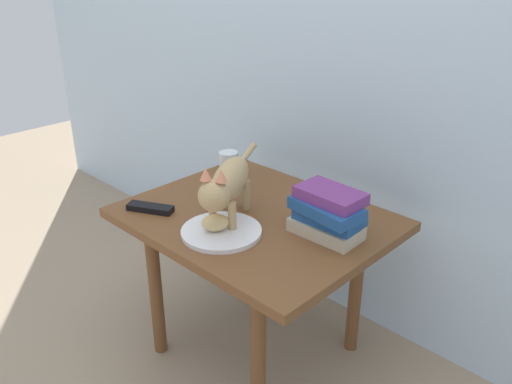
# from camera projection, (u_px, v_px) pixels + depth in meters

# --- Properties ---
(ground_plane) EXTENTS (6.00, 6.00, 0.00)m
(ground_plane) POSITION_uv_depth(u_px,v_px,m) (256.00, 348.00, 1.90)
(ground_plane) COLOR gray
(back_panel) EXTENTS (4.00, 0.04, 2.20)m
(back_panel) POSITION_uv_depth(u_px,v_px,m) (350.00, 14.00, 1.72)
(back_panel) COLOR silver
(back_panel) RESTS_ON ground
(side_table) EXTENTS (0.80, 0.63, 0.53)m
(side_table) POSITION_uv_depth(u_px,v_px,m) (256.00, 234.00, 1.70)
(side_table) COLOR brown
(side_table) RESTS_ON ground
(plate) EXTENTS (0.24, 0.24, 0.01)m
(plate) POSITION_uv_depth(u_px,v_px,m) (221.00, 232.00, 1.56)
(plate) COLOR white
(plate) RESTS_ON side_table
(bread_roll) EXTENTS (0.10, 0.10, 0.05)m
(bread_roll) POSITION_uv_depth(u_px,v_px,m) (216.00, 223.00, 1.54)
(bread_roll) COLOR #E0BC7A
(bread_roll) RESTS_ON plate
(cat) EXTENTS (0.27, 0.43, 0.23)m
(cat) POSITION_uv_depth(u_px,v_px,m) (227.00, 183.00, 1.57)
(cat) COLOR tan
(cat) RESTS_ON side_table
(book_stack) EXTENTS (0.22, 0.15, 0.14)m
(book_stack) POSITION_uv_depth(u_px,v_px,m) (328.00, 213.00, 1.53)
(book_stack) COLOR #BCB299
(book_stack) RESTS_ON side_table
(candle_jar) EXTENTS (0.07, 0.07, 0.08)m
(candle_jar) POSITION_uv_depth(u_px,v_px,m) (229.00, 164.00, 1.96)
(candle_jar) COLOR silver
(candle_jar) RESTS_ON side_table
(tv_remote) EXTENTS (0.15, 0.11, 0.02)m
(tv_remote) POSITION_uv_depth(u_px,v_px,m) (150.00, 208.00, 1.70)
(tv_remote) COLOR black
(tv_remote) RESTS_ON side_table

